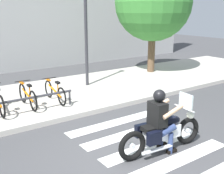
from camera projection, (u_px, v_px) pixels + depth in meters
ground_plane at (123, 156)px, 6.06m from camera, size 48.00×48.00×0.00m
sidewalk at (41, 98)px, 9.72m from camera, size 24.00×4.40×0.15m
crosswalk_stripe_1 at (179, 160)px, 5.91m from camera, size 2.80×0.40×0.01m
crosswalk_stripe_2 at (153, 145)px, 6.54m from camera, size 2.80×0.40×0.01m
crosswalk_stripe_3 at (131, 133)px, 7.17m from camera, size 2.80×0.40×0.01m
crosswalk_stripe_4 at (113, 123)px, 7.80m from camera, size 2.80×0.40×0.01m
motorcycle at (162, 132)px, 6.14m from camera, size 2.20×0.70×1.25m
rider at (160, 117)px, 6.01m from camera, size 0.66×0.58×1.45m
bicycle_3 at (28, 96)px, 8.58m from camera, size 0.48×1.62×0.76m
bicycle_4 at (55, 92)px, 9.08m from camera, size 0.48×1.64×0.72m
bike_rack at (2, 104)px, 7.63m from camera, size 4.17×0.07×0.49m
street_lamp at (86, 25)px, 10.54m from camera, size 0.28×0.28×4.04m
tree_near_rack at (153, 3)px, 12.71m from camera, size 3.51×3.51×5.11m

